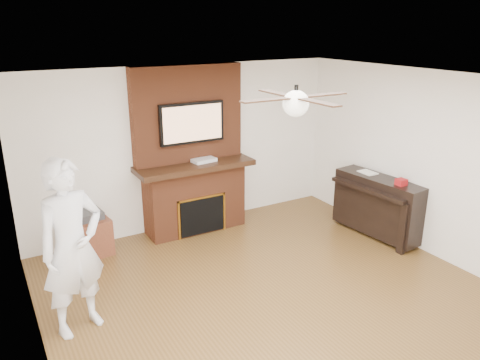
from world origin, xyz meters
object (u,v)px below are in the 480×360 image
piano (378,205)px  person (72,248)px  side_table (88,234)px  fireplace (192,167)px

piano → person: bearing=175.7°
side_table → fireplace: bearing=-4.3°
fireplace → piano: bearing=-35.5°
side_table → piano: bearing=-28.3°
side_table → piano: size_ratio=0.43×
fireplace → piano: size_ratio=1.75×
fireplace → person: bearing=-140.4°
fireplace → side_table: (-1.63, -0.07, -0.71)m
person → side_table: size_ratio=3.01×
person → piano: person is taller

